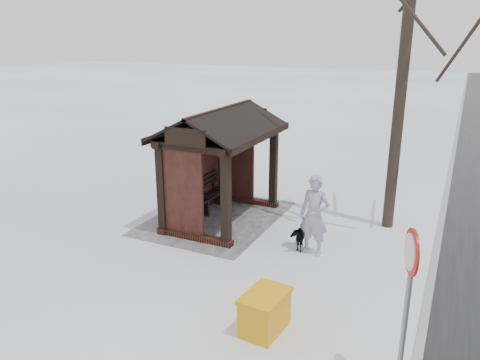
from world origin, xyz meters
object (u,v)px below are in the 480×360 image
object	(u,v)px
road_sign	(409,279)
dog	(298,236)
bus_shelter	(216,142)
grit_bin	(265,312)
pedestrian	(314,215)

from	to	relation	value
road_sign	dog	bearing A→B (deg)	-163.89
bus_shelter	grit_bin	xyz separation A→B (m)	(4.19, 3.18, -1.80)
dog	grit_bin	bearing A→B (deg)	-97.62
pedestrian	grit_bin	xyz separation A→B (m)	(3.25, 0.15, -0.59)
grit_bin	dog	bearing A→B (deg)	-165.46
dog	road_sign	xyz separation A→B (m)	(3.86, 2.81, 1.49)
bus_shelter	pedestrian	bearing A→B (deg)	72.87
bus_shelter	dog	world-z (taller)	bus_shelter
grit_bin	road_sign	world-z (taller)	road_sign
bus_shelter	pedestrian	xyz separation A→B (m)	(0.94, 3.04, -1.22)
bus_shelter	pedestrian	distance (m)	3.40
dog	grit_bin	xyz separation A→B (m)	(3.35, 0.55, 0.06)
pedestrian	grit_bin	world-z (taller)	pedestrian
bus_shelter	grit_bin	world-z (taller)	bus_shelter
pedestrian	dog	size ratio (longest dim) A/B	2.65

